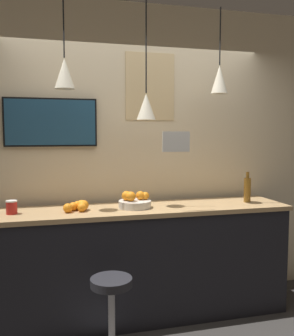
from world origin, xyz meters
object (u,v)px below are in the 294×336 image
object	(u,v)px
mounted_tv	(51,122)
spread_jar	(12,207)
fruit_bowl	(135,202)
bar_stool	(112,314)
juice_bottle	(247,189)

from	to	relation	value
mounted_tv	spread_jar	bearing A→B (deg)	-132.37
spread_jar	mounted_tv	xyz separation A→B (m)	(0.33, 0.36, 0.70)
spread_jar	fruit_bowl	bearing A→B (deg)	0.14
bar_stool	spread_jar	xyz separation A→B (m)	(-0.72, 0.61, 0.70)
fruit_bowl	spread_jar	xyz separation A→B (m)	(-1.03, -0.00, 0.00)
bar_stool	juice_bottle	distance (m)	1.72
bar_stool	fruit_bowl	distance (m)	0.98
bar_stool	spread_jar	size ratio (longest dim) A/B	5.61
bar_stool	spread_jar	world-z (taller)	spread_jar
mounted_tv	juice_bottle	bearing A→B (deg)	-11.30
bar_stool	fruit_bowl	world-z (taller)	fruit_bowl
bar_stool	juice_bottle	size ratio (longest dim) A/B	2.17
fruit_bowl	spread_jar	world-z (taller)	fruit_bowl
juice_bottle	mounted_tv	size ratio (longest dim) A/B	0.35
spread_jar	mounted_tv	size ratio (longest dim) A/B	0.13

